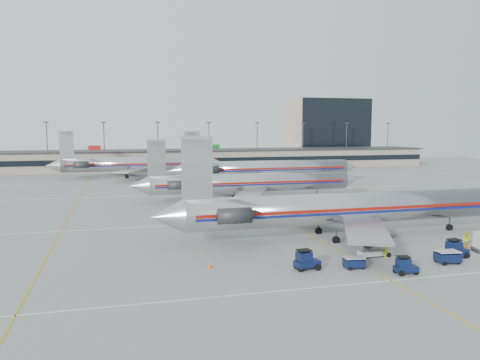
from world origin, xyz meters
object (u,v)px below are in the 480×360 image
object	(u,v)px
jet_foreground	(343,208)
tug_center	(405,266)
belt_loader	(376,251)
jet_second_row	(247,182)

from	to	relation	value
jet_foreground	tug_center	xyz separation A→B (m)	(-1.28, -14.62, -2.84)
belt_loader	jet_second_row	bearing A→B (deg)	90.35
jet_second_row	belt_loader	size ratio (longest dim) A/B	10.38
belt_loader	tug_center	bearing A→B (deg)	-99.40
jet_foreground	belt_loader	size ratio (longest dim) A/B	11.35
jet_foreground	jet_second_row	xyz separation A→B (m)	(-3.40, 31.14, -0.31)
jet_second_row	jet_foreground	bearing A→B (deg)	-83.76
jet_foreground	jet_second_row	world-z (taller)	jet_foreground
belt_loader	jet_foreground	bearing A→B (deg)	82.01
tug_center	jet_foreground	bearing A→B (deg)	90.56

